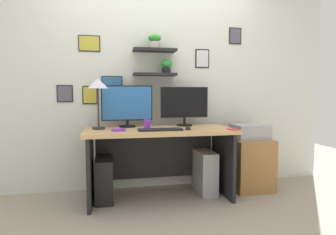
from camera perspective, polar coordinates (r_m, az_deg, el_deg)
name	(u,v)px	position (r m, az deg, el deg)	size (l,w,h in m)	color
ground_plane	(160,198)	(3.22, -1.63, -15.56)	(8.00, 8.00, 0.00)	gray
back_wall_assembly	(153,74)	(3.46, -2.95, 8.65)	(4.40, 0.24, 2.70)	silver
desk	(159,148)	(3.13, -1.82, -5.96)	(1.55, 0.68, 0.75)	tan
monitor_left	(127,105)	(3.21, -8.07, 2.44)	(0.56, 0.18, 0.46)	black
monitor_right	(184,105)	(3.31, 3.25, 2.56)	(0.55, 0.18, 0.44)	black
keyboard	(160,130)	(2.88, -1.55, -2.40)	(0.44, 0.14, 0.02)	black
computer_mouse	(188,128)	(2.95, 3.95, -2.14)	(0.06, 0.09, 0.03)	black
desk_lamp	(98,87)	(3.06, -13.65, 5.84)	(0.21, 0.21, 0.52)	#2D2D33
cell_phone	(233,129)	(3.01, 12.68, -2.29)	(0.07, 0.14, 0.01)	red
pen_cup	(147,124)	(2.99, -4.10, -1.38)	(0.07, 0.07, 0.10)	purple
scissors_tray	(119,130)	(2.87, -9.71, -2.44)	(0.12, 0.08, 0.02)	purple
drawer_cabinet	(249,163)	(3.58, 15.63, -8.72)	(0.44, 0.50, 0.59)	#9E6B38
printer	(250,132)	(3.52, 15.77, -2.69)	(0.38, 0.34, 0.17)	#9E9EA3
computer_tower_left	(104,179)	(3.16, -12.46, -11.81)	(0.18, 0.40, 0.45)	black
computer_tower_right	(205,172)	(3.35, 7.30, -10.57)	(0.18, 0.40, 0.47)	#99999E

